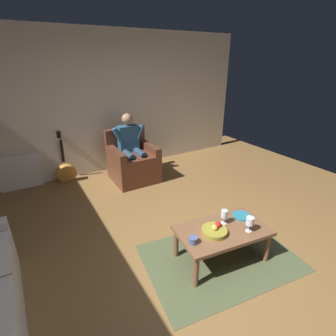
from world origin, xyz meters
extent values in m
plane|color=brown|center=(0.00, 0.00, 0.00)|extent=(7.66, 7.66, 0.00)
cube|color=silver|center=(0.00, -3.22, 1.33)|extent=(6.19, 0.06, 2.66)
cube|color=#4B5435|center=(-0.22, 0.00, 0.00)|extent=(1.86, 1.39, 0.01)
cube|color=#592F1F|center=(-0.23, -2.46, 0.21)|extent=(0.79, 0.82, 0.43)
cube|color=#592F1F|center=(-0.23, -2.40, 0.48)|extent=(0.54, 0.70, 0.10)
cube|color=#592F1F|center=(-0.56, -2.46, 0.55)|extent=(0.13, 0.82, 0.24)
cube|color=#592F1F|center=(0.10, -2.46, 0.55)|extent=(0.13, 0.82, 0.24)
cube|color=#592F1F|center=(-0.23, -2.81, 0.68)|extent=(0.78, 0.13, 0.51)
cube|color=#295171|center=(-0.23, -2.64, 0.77)|extent=(0.38, 0.18, 0.49)
sphere|color=#A87A5B|center=(-0.23, -2.64, 1.14)|extent=(0.19, 0.19, 0.19)
cylinder|color=#263A4F|center=(-0.34, -2.42, 0.54)|extent=(0.13, 0.44, 0.13)
cylinder|color=#263A4F|center=(-0.34, -2.20, 0.26)|extent=(0.12, 0.12, 0.53)
cylinder|color=#295171|center=(-0.44, -2.59, 0.88)|extent=(0.20, 0.09, 0.29)
cylinder|color=#263A4F|center=(-0.11, -2.42, 0.54)|extent=(0.13, 0.44, 0.13)
cylinder|color=#263A4F|center=(-0.11, -2.20, 0.26)|extent=(0.12, 0.12, 0.53)
cylinder|color=#295171|center=(-0.01, -2.59, 0.88)|extent=(0.20, 0.09, 0.29)
cube|color=brown|center=(-0.22, 0.00, 0.39)|extent=(1.08, 0.70, 0.04)
cylinder|color=brown|center=(-0.64, 0.29, 0.19)|extent=(0.06, 0.06, 0.37)
cylinder|color=brown|center=(0.26, 0.17, 0.19)|extent=(0.06, 0.06, 0.37)
cylinder|color=brown|center=(-0.71, -0.18, 0.19)|extent=(0.06, 0.06, 0.37)
cylinder|color=brown|center=(0.20, -0.30, 0.19)|extent=(0.06, 0.06, 0.37)
cylinder|color=#B58137|center=(0.89, -3.01, 0.18)|extent=(0.36, 0.18, 0.37)
cylinder|color=black|center=(0.89, -2.96, 0.20)|extent=(0.10, 0.03, 0.10)
cube|color=black|center=(0.89, -3.11, 0.59)|extent=(0.05, 0.14, 0.47)
cube|color=black|center=(0.89, -3.18, 0.88)|extent=(0.07, 0.06, 0.14)
cube|color=white|center=(1.64, -3.15, 0.31)|extent=(0.68, 0.06, 0.62)
cylinder|color=silver|center=(-0.30, -0.08, 0.41)|extent=(0.07, 0.07, 0.01)
cylinder|color=silver|center=(-0.30, -0.08, 0.46)|extent=(0.01, 0.01, 0.08)
cylinder|color=silver|center=(-0.30, -0.08, 0.54)|extent=(0.07, 0.07, 0.09)
cylinder|color=#590C19|center=(-0.30, -0.08, 0.51)|extent=(0.06, 0.06, 0.04)
cylinder|color=silver|center=(-0.44, 0.17, 0.41)|extent=(0.07, 0.07, 0.01)
cylinder|color=silver|center=(-0.44, 0.17, 0.46)|extent=(0.01, 0.01, 0.08)
cylinder|color=silver|center=(-0.44, 0.17, 0.54)|extent=(0.09, 0.09, 0.09)
cylinder|color=#590C19|center=(-0.44, 0.17, 0.52)|extent=(0.08, 0.08, 0.04)
cylinder|color=olive|center=(-0.09, 0.01, 0.44)|extent=(0.28, 0.28, 0.05)
sphere|color=gold|center=(-0.09, 0.01, 0.48)|extent=(0.07, 0.07, 0.07)
sphere|color=red|center=(-0.16, -0.01, 0.48)|extent=(0.07, 0.07, 0.07)
cylinder|color=teal|center=(-0.58, -0.07, 0.42)|extent=(0.21, 0.21, 0.02)
cylinder|color=#4E5C87|center=(0.20, 0.02, 0.45)|extent=(0.09, 0.09, 0.07)
camera|label=1|loc=(1.49, 1.68, 2.15)|focal=27.30mm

